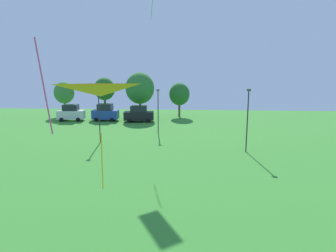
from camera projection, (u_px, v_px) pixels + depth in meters
kite_flying_1 at (8, 0)px, 8.47m from camera, size 3.80×3.17×4.55m
kite_flying_5 at (101, 118)px, 11.96m from camera, size 2.44×1.87×3.06m
parked_car_leftmost at (71, 113)px, 47.23m from camera, size 4.29×2.25×2.59m
parked_car_second_from_left at (105, 113)px, 47.17m from camera, size 4.07×2.04×2.69m
parked_car_third_from_left at (139, 114)px, 46.31m from camera, size 4.72×2.32×2.48m
light_post_0 at (99, 113)px, 32.95m from camera, size 0.36×0.20×5.94m
light_post_1 at (158, 108)px, 37.93m from camera, size 0.36×0.20×5.62m
light_post_2 at (248, 117)px, 29.12m from camera, size 0.36×0.20×6.25m
treeline_tree_0 at (64, 93)px, 51.93m from camera, size 3.44×3.44×5.92m
treeline_tree_1 at (104, 89)px, 51.21m from camera, size 3.52×3.52×6.65m
treeline_tree_2 at (140, 88)px, 49.55m from camera, size 4.74×4.74×7.55m
treeline_tree_3 at (179, 94)px, 50.89m from camera, size 3.47×3.47×5.77m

